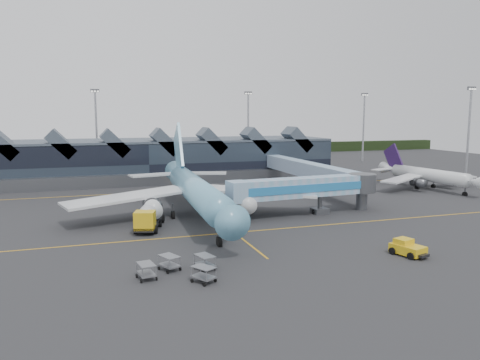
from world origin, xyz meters
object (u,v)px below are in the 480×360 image
object	(u,v)px
regional_jet	(425,175)
fuel_truck	(150,214)
pushback_tug	(407,248)
main_airliner	(195,189)
jet_bridge	(314,188)

from	to	relation	value
regional_jet	fuel_truck	size ratio (longest dim) A/B	2.61
regional_jet	pushback_tug	distance (m)	51.48
fuel_truck	pushback_tug	bearing A→B (deg)	-23.87
main_airliner	pushback_tug	world-z (taller)	main_airliner
jet_bridge	pushback_tug	bearing A→B (deg)	-95.10
main_airliner	jet_bridge	world-z (taller)	main_airliner
jet_bridge	main_airliner	bearing A→B (deg)	162.50
regional_jet	fuel_truck	world-z (taller)	regional_jet
fuel_truck	pushback_tug	size ratio (longest dim) A/B	2.35
regional_jet	jet_bridge	xyz separation A→B (m)	(-34.17, -15.81, 1.30)
main_airliner	fuel_truck	bearing A→B (deg)	-144.81
main_airliner	jet_bridge	size ratio (longest dim) A/B	1.75
pushback_tug	fuel_truck	bearing A→B (deg)	122.71
pushback_tug	jet_bridge	bearing A→B (deg)	73.33
pushback_tug	regional_jet	bearing A→B (deg)	31.83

